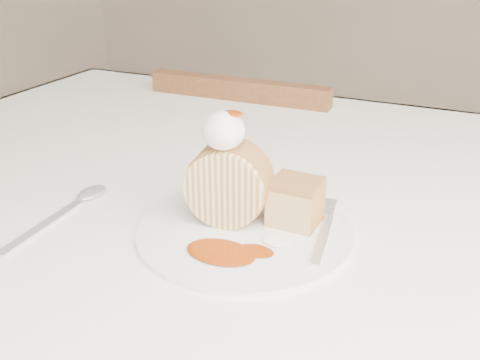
% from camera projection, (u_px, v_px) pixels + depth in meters
% --- Properties ---
extents(table, '(1.40, 0.90, 0.75)m').
position_uv_depth(table, '(307.00, 253.00, 0.71)').
color(table, white).
rests_on(table, ground).
extents(chair_far, '(0.38, 0.38, 0.79)m').
position_uv_depth(chair_far, '(254.00, 211.00, 1.27)').
color(chair_far, brown).
rests_on(chair_far, ground).
extents(plate, '(0.24, 0.24, 0.01)m').
position_uv_depth(plate, '(245.00, 230.00, 0.59)').
color(plate, white).
rests_on(plate, table).
extents(roulade_slice, '(0.09, 0.06, 0.09)m').
position_uv_depth(roulade_slice, '(228.00, 184.00, 0.58)').
color(roulade_slice, beige).
rests_on(roulade_slice, plate).
extents(cake_chunk, '(0.05, 0.05, 0.04)m').
position_uv_depth(cake_chunk, '(295.00, 204.00, 0.59)').
color(cake_chunk, '#A7783F').
rests_on(cake_chunk, plate).
extents(whipped_cream, '(0.05, 0.05, 0.04)m').
position_uv_depth(whipped_cream, '(223.00, 131.00, 0.55)').
color(whipped_cream, white).
rests_on(whipped_cream, roulade_slice).
extents(caramel_drizzle, '(0.02, 0.02, 0.01)m').
position_uv_depth(caramel_drizzle, '(232.00, 109.00, 0.54)').
color(caramel_drizzle, '#882E05').
rests_on(caramel_drizzle, whipped_cream).
extents(caramel_pool, '(0.07, 0.05, 0.00)m').
position_uv_depth(caramel_pool, '(221.00, 252.00, 0.54)').
color(caramel_pool, '#882E05').
rests_on(caramel_pool, plate).
extents(fork, '(0.04, 0.14, 0.00)m').
position_uv_depth(fork, '(323.00, 239.00, 0.56)').
color(fork, silver).
rests_on(fork, plate).
extents(spoon, '(0.03, 0.16, 0.00)m').
position_uv_depth(spoon, '(44.00, 226.00, 0.60)').
color(spoon, silver).
rests_on(spoon, table).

